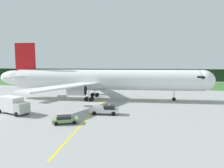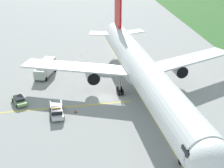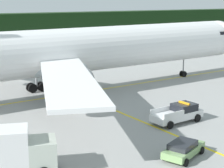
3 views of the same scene
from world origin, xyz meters
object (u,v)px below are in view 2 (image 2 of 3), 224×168
at_px(ops_pickup_truck, 57,111).
at_px(staff_car, 19,100).
at_px(catering_truck, 45,68).
at_px(apron_cone, 76,111).
at_px(airliner, 143,72).

bearing_deg(ops_pickup_truck, staff_car, -126.12).
distance_m(catering_truck, staff_car, 13.64).
relative_size(ops_pickup_truck, catering_truck, 0.75).
height_order(staff_car, apron_cone, staff_car).
bearing_deg(catering_truck, ops_pickup_truck, 10.52).
xyz_separation_m(airliner, ops_pickup_truck, (4.80, -15.73, -4.57)).
bearing_deg(apron_cone, airliner, 107.58).
xyz_separation_m(airliner, catering_truck, (-13.46, -19.12, -3.68)).
xyz_separation_m(staff_car, apron_cone, (4.35, 10.29, -0.40)).
height_order(ops_pickup_truck, staff_car, ops_pickup_truck).
xyz_separation_m(ops_pickup_truck, apron_cone, (-0.83, 3.19, -0.61)).
bearing_deg(staff_car, ops_pickup_truck, 53.88).
distance_m(airliner, staff_car, 23.33).
distance_m(staff_car, apron_cone, 11.18).
distance_m(ops_pickup_truck, apron_cone, 3.35).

